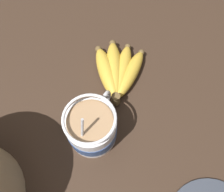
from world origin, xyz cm
name	(u,v)px	position (x,y,z in cm)	size (l,w,h in cm)	color
table	(88,116)	(0.00, 0.00, 1.85)	(113.70, 113.70, 3.71)	#332319
coffee_mug	(92,128)	(-4.07, -3.77, 8.14)	(14.23, 10.46, 13.66)	silver
banana_bunch	(117,71)	(12.70, -2.24, 5.65)	(17.96, 14.04, 4.34)	brown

